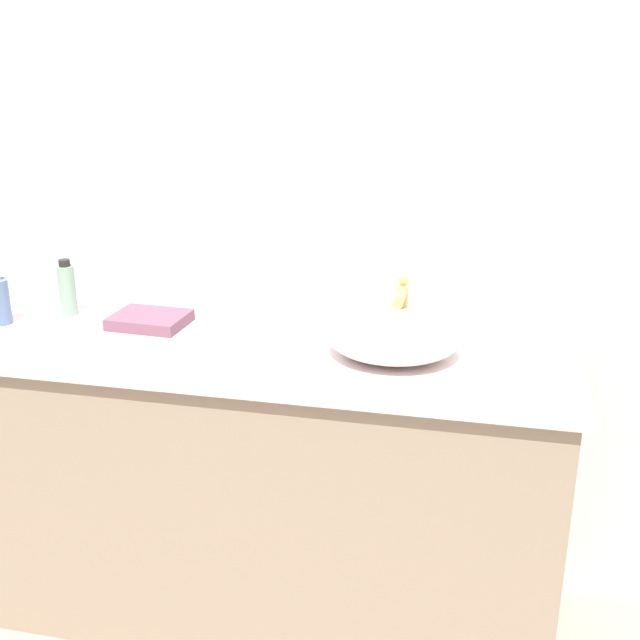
{
  "coord_description": "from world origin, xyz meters",
  "views": [
    {
      "loc": [
        0.56,
        -1.42,
        1.62
      ],
      "look_at": [
        0.16,
        0.4,
        0.96
      ],
      "focal_mm": 43.17,
      "sensor_mm": 36.0,
      "label": 1
    }
  ],
  "objects_px": {
    "sink_basin": "(393,336)",
    "lotion_bottle": "(67,289)",
    "tissue_box": "(247,312)",
    "folded_hand_towel": "(150,320)"
  },
  "relations": [
    {
      "from": "sink_basin",
      "to": "lotion_bottle",
      "type": "relative_size",
      "value": 2.03
    },
    {
      "from": "sink_basin",
      "to": "lotion_bottle",
      "type": "distance_m",
      "value": 0.97
    },
    {
      "from": "sink_basin",
      "to": "lotion_bottle",
      "type": "height_order",
      "value": "lotion_bottle"
    },
    {
      "from": "tissue_box",
      "to": "folded_hand_towel",
      "type": "bearing_deg",
      "value": 175.4
    },
    {
      "from": "sink_basin",
      "to": "tissue_box",
      "type": "height_order",
      "value": "tissue_box"
    },
    {
      "from": "folded_hand_towel",
      "to": "lotion_bottle",
      "type": "bearing_deg",
      "value": 171.89
    },
    {
      "from": "folded_hand_towel",
      "to": "sink_basin",
      "type": "bearing_deg",
      "value": -6.26
    },
    {
      "from": "sink_basin",
      "to": "folded_hand_towel",
      "type": "distance_m",
      "value": 0.7
    },
    {
      "from": "tissue_box",
      "to": "sink_basin",
      "type": "bearing_deg",
      "value": -7.49
    },
    {
      "from": "sink_basin",
      "to": "folded_hand_towel",
      "type": "height_order",
      "value": "sink_basin"
    }
  ]
}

